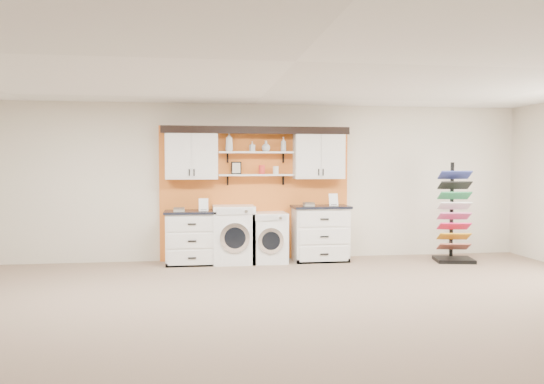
{
  "coord_description": "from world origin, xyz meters",
  "views": [
    {
      "loc": [
        -1.03,
        -5.54,
        1.72
      ],
      "look_at": [
        0.07,
        2.3,
        1.31
      ],
      "focal_mm": 35.0,
      "sensor_mm": 36.0,
      "label": 1
    }
  ],
  "objects": [
    {
      "name": "picture_frame",
      "position": [
        -0.35,
        3.85,
        1.66
      ],
      "size": [
        0.18,
        0.02,
        0.22
      ],
      "color": "black",
      "rests_on": "shelf_lower"
    },
    {
      "name": "base_cabinet_left",
      "position": [
        -1.13,
        3.64,
        0.46
      ],
      "size": [
        0.94,
        0.66,
        0.92
      ],
      "color": "white",
      "rests_on": "floor"
    },
    {
      "name": "soap_bottle_a",
      "position": [
        -0.48,
        3.8,
        2.11
      ],
      "size": [
        0.17,
        0.17,
        0.34
      ],
      "primitive_type": "imported",
      "rotation": [
        0.0,
        0.0,
        0.33
      ],
      "color": "silver",
      "rests_on": "shelf_upper"
    },
    {
      "name": "upper_cabinet_left",
      "position": [
        -1.13,
        3.79,
        1.88
      ],
      "size": [
        0.9,
        0.35,
        0.84
      ],
      "color": "white",
      "rests_on": "wall_back"
    },
    {
      "name": "wall_front",
      "position": [
        0.0,
        -4.0,
        1.4
      ],
      "size": [
        10.0,
        0.0,
        10.0
      ],
      "primitive_type": "plane",
      "rotation": [
        -1.57,
        0.0,
        0.0
      ],
      "color": "beige",
      "rests_on": "floor"
    },
    {
      "name": "floor",
      "position": [
        0.0,
        0.0,
        0.0
      ],
      "size": [
        10.0,
        10.0,
        0.0
      ],
      "primitive_type": "plane",
      "color": "gray",
      "rests_on": "ground"
    },
    {
      "name": "base_cabinet_right",
      "position": [
        1.13,
        3.64,
        0.49
      ],
      "size": [
        1.01,
        0.66,
        0.99
      ],
      "color": "white",
      "rests_on": "floor"
    },
    {
      "name": "canister_red",
      "position": [
        0.1,
        3.8,
        1.62
      ],
      "size": [
        0.11,
        0.11,
        0.16
      ],
      "primitive_type": "cylinder",
      "color": "red",
      "rests_on": "shelf_lower"
    },
    {
      "name": "soap_bottle_b",
      "position": [
        -0.07,
        3.8,
        2.03
      ],
      "size": [
        0.1,
        0.1,
        0.18
      ],
      "primitive_type": "imported",
      "rotation": [
        0.0,
        0.0,
        3.45
      ],
      "color": "silver",
      "rests_on": "shelf_upper"
    },
    {
      "name": "upper_cabinet_right",
      "position": [
        1.13,
        3.79,
        1.88
      ],
      "size": [
        0.9,
        0.35,
        0.84
      ],
      "color": "white",
      "rests_on": "wall_back"
    },
    {
      "name": "soap_bottle_c",
      "position": [
        0.17,
        3.8,
        2.04
      ],
      "size": [
        0.21,
        0.21,
        0.19
      ],
      "primitive_type": "imported",
      "rotation": [
        0.0,
        0.0,
        4.04
      ],
      "color": "silver",
      "rests_on": "shelf_upper"
    },
    {
      "name": "shelf_lower",
      "position": [
        0.0,
        3.8,
        1.53
      ],
      "size": [
        1.32,
        0.28,
        0.03
      ],
      "primitive_type": "cube",
      "color": "white",
      "rests_on": "wall_back"
    },
    {
      "name": "washer",
      "position": [
        -0.42,
        3.64,
        0.5
      ],
      "size": [
        0.72,
        0.71,
        1.0
      ],
      "color": "white",
      "rests_on": "floor"
    },
    {
      "name": "soap_bottle_d",
      "position": [
        0.49,
        3.8,
        2.08
      ],
      "size": [
        0.1,
        0.11,
        0.26
      ],
      "primitive_type": "imported",
      "rotation": [
        0.0,
        0.0,
        -3.1
      ],
      "color": "silver",
      "rests_on": "shelf_upper"
    },
    {
      "name": "canister_cream",
      "position": [
        0.35,
        3.8,
        1.61
      ],
      "size": [
        0.1,
        0.1,
        0.14
      ],
      "primitive_type": "cylinder",
      "color": "silver",
      "rests_on": "shelf_lower"
    },
    {
      "name": "wall_back",
      "position": [
        0.0,
        4.0,
        1.4
      ],
      "size": [
        10.0,
        0.0,
        10.0
      ],
      "primitive_type": "plane",
      "rotation": [
        1.57,
        0.0,
        0.0
      ],
      "color": "beige",
      "rests_on": "floor"
    },
    {
      "name": "shelf_upper",
      "position": [
        0.0,
        3.8,
        1.93
      ],
      "size": [
        1.32,
        0.28,
        0.03
      ],
      "primitive_type": "cube",
      "color": "white",
      "rests_on": "wall_back"
    },
    {
      "name": "sample_rack",
      "position": [
        3.45,
        3.24,
        0.55
      ],
      "size": [
        0.73,
        0.65,
        1.75
      ],
      "rotation": [
        0.0,
        0.0,
        -0.2
      ],
      "color": "black",
      "rests_on": "floor"
    },
    {
      "name": "dryer",
      "position": [
        0.19,
        3.64,
        0.44
      ],
      "size": [
        0.63,
        0.71,
        0.87
      ],
      "color": "white",
      "rests_on": "floor"
    },
    {
      "name": "crown_molding",
      "position": [
        0.0,
        3.81,
        2.33
      ],
      "size": [
        3.3,
        0.41,
        0.13
      ],
      "color": "black",
      "rests_on": "wall_back"
    },
    {
      "name": "accent_panel",
      "position": [
        0.0,
        3.96,
        1.2
      ],
      "size": [
        3.4,
        0.07,
        2.4
      ],
      "primitive_type": "cube",
      "color": "orange",
      "rests_on": "wall_back"
    },
    {
      "name": "ceiling",
      "position": [
        0.0,
        0.0,
        2.8
      ],
      "size": [
        10.0,
        10.0,
        0.0
      ],
      "primitive_type": "plane",
      "rotation": [
        3.14,
        0.0,
        0.0
      ],
      "color": "white",
      "rests_on": "wall_back"
    }
  ]
}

